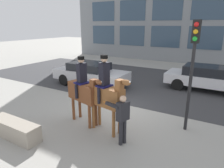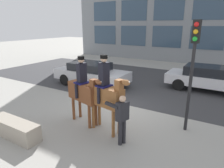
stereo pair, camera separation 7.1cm
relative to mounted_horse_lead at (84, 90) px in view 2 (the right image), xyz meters
name	(u,v)px [view 2 (the right image)]	position (x,y,z in m)	size (l,w,h in m)	color
ground_plane	(120,108)	(0.50, 1.86, -1.31)	(80.00, 80.00, 0.00)	#9E9B93
road_surface	(155,83)	(0.50, 6.61, -1.30)	(24.89, 8.50, 0.01)	#38383A
mounted_horse_lead	(84,90)	(0.00, 0.00, 0.00)	(1.77, 0.77, 2.55)	brown
mounted_horse_companion	(106,94)	(1.05, -0.11, 0.07)	(1.74, 0.68, 2.69)	brown
pedestrian_bystander	(122,116)	(1.88, -0.55, -0.36)	(0.90, 0.45, 1.61)	#232328
street_car_near_lane	(91,73)	(-2.77, 4.13, -0.55)	(4.64, 1.91, 1.41)	#B7B7BC
street_car_far_lane	(206,77)	(3.43, 6.73, -0.56)	(4.33, 1.96, 1.40)	silver
traffic_light	(193,59)	(3.43, 1.40, 1.24)	(0.24, 0.29, 3.77)	black
planter_ledge	(14,129)	(-1.38, -2.02, -1.02)	(2.04, 0.56, 0.58)	#9E9384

